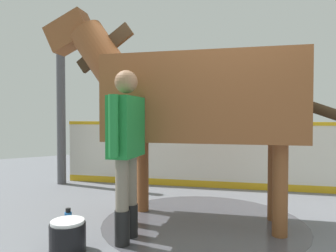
{
  "coord_description": "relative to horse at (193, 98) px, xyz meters",
  "views": [
    {
      "loc": [
        2.52,
        -2.57,
        1.26
      ],
      "look_at": [
        -0.35,
        -0.69,
        1.17
      ],
      "focal_mm": 33.3,
      "sensor_mm": 36.0,
      "label": 1
    }
  ],
  "objects": [
    {
      "name": "handler",
      "position": [
        0.11,
        -0.93,
        -0.48
      ],
      "size": [
        0.5,
        0.54,
        1.74
      ],
      "rotation": [
        0.0,
        0.0,
        0.73
      ],
      "color": "black",
      "rests_on": "ground"
    },
    {
      "name": "bottle_spray",
      "position": [
        -0.5,
        -1.36,
        -1.38
      ],
      "size": [
        0.08,
        0.08,
        0.25
      ],
      "color": "blue",
      "rests_on": "ground"
    },
    {
      "name": "wash_bucket",
      "position": [
        0.04,
        -1.51,
        -1.35
      ],
      "size": [
        0.33,
        0.33,
        0.3
      ],
      "color": "black",
      "rests_on": "ground"
    },
    {
      "name": "horse",
      "position": [
        0.0,
        0.0,
        0.0
      ],
      "size": [
        2.74,
        2.67,
        2.65
      ],
      "rotation": [
        0.0,
        0.0,
        -2.37
      ],
      "color": "brown",
      "rests_on": "ground"
    },
    {
      "name": "roof_post_near",
      "position": [
        -3.04,
        -0.78,
        -0.06
      ],
      "size": [
        0.16,
        0.16,
        2.88
      ],
      "primitive_type": "cylinder",
      "color": "#4C4C51",
      "rests_on": "ground"
    },
    {
      "name": "barrier_wall",
      "position": [
        -1.22,
        1.44,
        -0.95
      ],
      "size": [
        4.15,
        4.04,
        1.18
      ],
      "color": "silver",
      "rests_on": "ground"
    },
    {
      "name": "ground_plane",
      "position": [
        0.46,
        0.27,
        -1.5
      ],
      "size": [
        16.0,
        16.0,
        0.02
      ],
      "primitive_type": "cube",
      "color": "slate"
    },
    {
      "name": "wet_patch",
      "position": [
        0.09,
        0.09,
        -1.49
      ],
      "size": [
        2.42,
        2.42,
        0.0
      ],
      "primitive_type": "cylinder",
      "color": "#4C4C54",
      "rests_on": "ground"
    }
  ]
}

